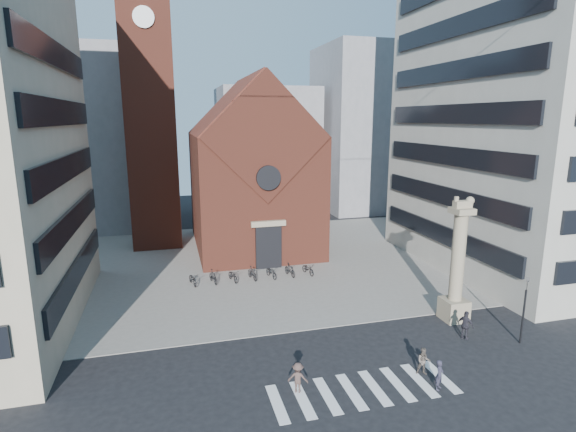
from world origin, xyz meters
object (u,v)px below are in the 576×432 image
Objects in this scene: pedestrian_0 at (439,375)px; scooter_0 at (193,279)px; traffic_light at (524,309)px; pedestrian_1 at (424,361)px; pedestrian_2 at (466,325)px; lion_column at (457,272)px.

pedestrian_0 is 21.47m from scooter_0.
pedestrian_0 is at bearing -71.56° from scooter_0.
scooter_0 is (-11.38, 18.21, -0.25)m from pedestrian_0.
traffic_light is 24.47m from scooter_0.
traffic_light reaches higher than pedestrian_0.
scooter_0 is (-19.05, 15.27, -1.74)m from traffic_light.
pedestrian_1 is 5.51m from pedestrian_2.
lion_column is at bearing 116.46° from traffic_light.
pedestrian_0 is 0.84× the size of scooter_0.
pedestrian_0 is 1.43m from pedestrian_1.
pedestrian_2 is at bearing 155.89° from traffic_light.
lion_column reaches higher than pedestrian_2.
lion_column is 4.65× the size of pedestrian_2.
pedestrian_0 reaches higher than scooter_0.
pedestrian_2 is at bearing -110.79° from lion_column.
pedestrian_0 is (-7.67, -2.94, -1.49)m from traffic_light.
scooter_0 is at bearing 145.27° from pedestrian_1.
traffic_light is (1.99, -4.00, -1.17)m from lion_column.
lion_column is 3.80m from pedestrian_2.
pedestrian_0 is 0.86× the size of pedestrian_2.
scooter_0 is (-11.34, 16.78, -0.21)m from pedestrian_1.
pedestrian_1 is at bearing -136.04° from lion_column.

